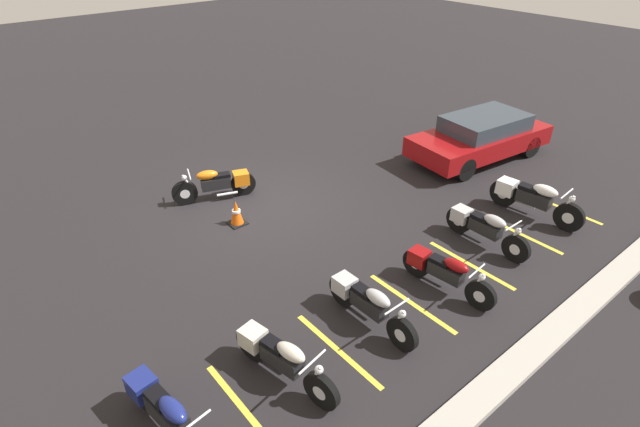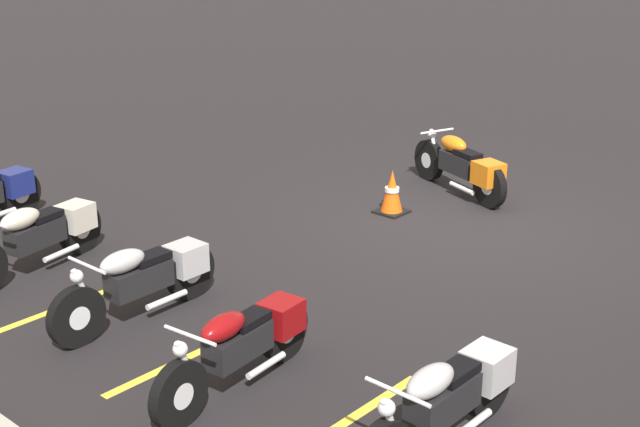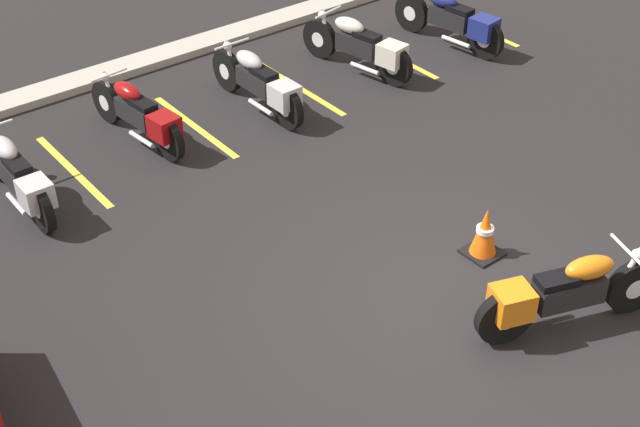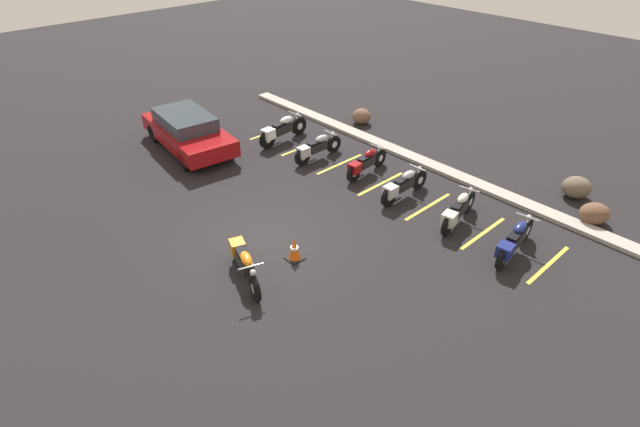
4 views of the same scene
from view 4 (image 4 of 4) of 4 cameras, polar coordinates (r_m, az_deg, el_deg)
The scene contains 21 objects.
ground at distance 13.12m, azimuth -6.48°, elevation -3.77°, with size 60.00×60.00×0.00m, color black.
motorcycle_orange_featured at distance 11.97m, azimuth -8.66°, elevation -5.48°, with size 2.02×0.93×0.83m.
parked_bike_0 at distance 18.44m, azimuth -4.46°, elevation 9.52°, with size 0.64×2.29×0.90m.
parked_bike_1 at distance 17.13m, azimuth -0.45°, elevation 7.52°, with size 0.58×2.07×0.81m.
parked_bike_2 at distance 16.22m, azimuth 5.19°, elevation 5.77°, with size 0.59×2.01×0.79m.
parked_bike_3 at distance 15.04m, azimuth 9.42°, elevation 3.18°, with size 0.58×2.07×0.82m.
parked_bike_4 at distance 14.18m, azimuth 15.47°, elevation 0.34°, with size 0.73×2.07×0.82m.
parked_bike_5 at distance 13.39m, azimuth 21.31°, elevation -2.95°, with size 0.66×2.14×0.84m.
car_red at distance 18.43m, azimuth -14.89°, elevation 9.15°, with size 4.48×2.28×1.29m.
concrete_curb at distance 17.35m, azimuth 11.87°, elevation 5.76°, with size 18.00×0.50×0.12m, color #A8A399.
landscape_rock_0 at distance 15.76m, azimuth 28.88°, elevation -0.00°, with size 0.83×0.72×0.59m, color brown.
landscape_rock_1 at distance 20.13m, azimuth 4.77°, elevation 11.02°, with size 0.76×0.73×0.60m, color brown.
landscape_rock_2 at distance 16.83m, azimuth 27.27°, elevation 2.68°, with size 0.83×0.79×0.65m, color brown.
traffic_cone at distance 12.48m, azimuth -2.94°, elevation -4.13°, with size 0.40×0.40×0.61m.
stall_line_0 at distance 19.52m, azimuth -5.48°, elevation 9.31°, with size 0.10×2.10×0.00m, color gold.
stall_line_1 at distance 18.21m, azimuth -1.85°, elevation 7.63°, with size 0.10×2.10×0.00m, color gold.
stall_line_2 at distance 17.01m, azimuth 2.27°, elevation 5.67°, with size 0.10×2.10×0.00m, color gold.
stall_line_3 at distance 15.92m, azimuth 6.95°, elevation 3.40°, with size 0.10×2.10×0.00m, color gold.
stall_line_4 at distance 14.99m, azimuth 12.25°, elevation 0.79°, with size 0.10×2.10×0.00m, color gold.
stall_line_5 at distance 14.23m, azimuth 18.16°, elevation -2.14°, with size 0.10×2.10×0.00m, color gold.
stall_line_6 at distance 13.69m, azimuth 24.67°, elevation -5.32°, with size 0.10×2.10×0.00m, color gold.
Camera 4 is at (8.65, -6.01, 7.83)m, focal length 28.00 mm.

